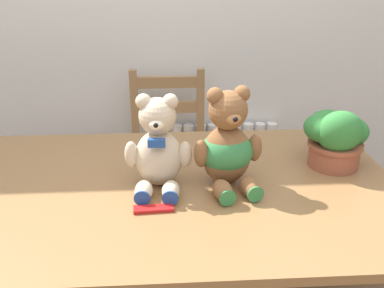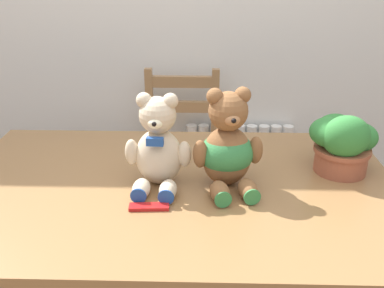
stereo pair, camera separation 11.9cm
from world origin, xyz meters
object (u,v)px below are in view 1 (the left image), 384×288
Objects in this scene: wooden_chair_behind at (169,159)px; chocolate_bar at (154,209)px; potted_plant at (335,136)px; teddy_bear_right at (227,147)px; teddy_bear_left at (158,148)px.

wooden_chair_behind is 0.99m from chocolate_bar.
wooden_chair_behind is at bearing 133.18° from potted_plant.
potted_plant is at bearing -175.16° from teddy_bear_right.
teddy_bear_left is 0.21m from chocolate_bar.
teddy_bear_right is at bearing -175.58° from teddy_bear_left.
wooden_chair_behind is 0.88m from teddy_bear_left.
chocolate_bar is (-0.25, -0.17, -0.13)m from teddy_bear_right.
teddy_bear_left reaches higher than wooden_chair_behind.
teddy_bear_right is 0.44m from potted_plant.
teddy_bear_left is 1.29× the size of potted_plant.
wooden_chair_behind is 2.79× the size of teddy_bear_left.
chocolate_bar is (-0.67, -0.28, -0.11)m from potted_plant.
wooden_chair_behind reaches higher than chocolate_bar.
wooden_chair_behind is 0.90m from teddy_bear_right.
wooden_chair_behind is 0.99m from potted_plant.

